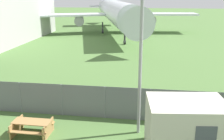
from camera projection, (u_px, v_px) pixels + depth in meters
perimeter_fence at (105, 102)px, 14.87m from camera, size 56.07×0.07×1.92m
airplane at (116, 12)px, 44.41m from camera, size 28.80×35.95×11.14m
portable_cabin at (185, 128)px, 11.55m from camera, size 3.59×2.70×2.47m
picnic_bench_near_cabin at (32, 126)px, 13.21m from camera, size 1.91×1.42×0.76m
light_mast at (141, 35)px, 12.13m from camera, size 0.44×0.44×8.39m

